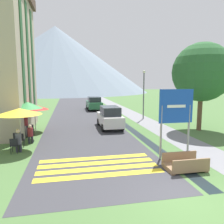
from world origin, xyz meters
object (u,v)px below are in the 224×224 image
cafe_umbrella_middle_green (28,105)px  person_seated_far (30,133)px  cafe_chair_far_right (25,129)px  person_seated_near (18,140)px  parked_car_near (110,117)px  road_sign (176,113)px  cafe_chair_near_left (21,139)px  parked_car_far (94,103)px  person_standing_terrace (26,124)px  cafe_chair_nearest (14,144)px  cafe_umbrella_front_yellow (19,112)px  streetlamp (144,90)px  tree_by_path (202,72)px  cafe_chair_near_right (17,138)px  footbridge (185,165)px  cafe_umbrella_rear_red (35,107)px  cafe_chair_far_left (31,129)px

cafe_umbrella_middle_green → person_seated_far: bearing=-77.5°
cafe_chair_far_right → person_seated_near: (0.38, -3.87, 0.20)m
parked_car_near → road_sign: bearing=-76.7°
person_seated_near → cafe_chair_near_left: bearing=94.8°
parked_car_far → person_standing_terrace: (-6.39, -14.18, 0.06)m
cafe_chair_nearest → person_seated_far: 1.98m
parked_car_near → cafe_umbrella_front_yellow: cafe_umbrella_front_yellow is taller
cafe_umbrella_front_yellow → person_seated_far: size_ratio=2.03×
person_seated_near → person_standing_terrace: size_ratio=0.77×
streetlamp → tree_by_path: tree_by_path is taller
road_sign → cafe_chair_near_right: bearing=155.8°
parked_car_far → cafe_chair_nearest: 18.75m
footbridge → person_standing_terrace: person_standing_terrace is taller
person_seated_far → road_sign: bearing=-29.1°
road_sign → parked_car_near: 8.14m
cafe_umbrella_rear_red → person_seated_far: bearing=-87.1°
cafe_chair_far_left → cafe_umbrella_front_yellow: size_ratio=0.35×
person_standing_terrace → road_sign: bearing=-35.4°
streetlamp → cafe_chair_far_right: bearing=-154.6°
road_sign → cafe_chair_far_right: road_sign is taller
person_standing_terrace → cafe_chair_near_left: bearing=-87.5°
footbridge → cafe_chair_near_left: 9.22m
road_sign → tree_by_path: tree_by_path is taller
streetlamp → road_sign: bearing=-101.8°
cafe_umbrella_rear_red → tree_by_path: bearing=-9.3°
parked_car_near → tree_by_path: 8.07m
person_seated_far → person_standing_terrace: bearing=109.1°
road_sign → person_standing_terrace: road_sign is taller
cafe_chair_nearest → cafe_umbrella_rear_red: bearing=89.5°
cafe_umbrella_rear_red → person_standing_terrace: 2.15m
road_sign → cafe_chair_nearest: road_sign is taller
cafe_chair_nearest → tree_by_path: size_ratio=0.12×
cafe_chair_near_right → tree_by_path: tree_by_path is taller
cafe_chair_near_left → person_standing_terrace: 2.36m
footbridge → person_seated_far: (-7.35, 5.69, 0.44)m
cafe_chair_near_right → person_seated_near: (0.31, -1.17, 0.20)m
cafe_chair_near_left → person_seated_near: (0.08, -0.92, 0.20)m
cafe_umbrella_rear_red → cafe_umbrella_middle_green: bearing=-93.3°
cafe_chair_nearest → streetlamp: streetlamp is taller
road_sign → cafe_chair_far_left: 10.16m
cafe_chair_far_left → cafe_chair_nearest: 3.85m
parked_car_far → person_seated_near: size_ratio=3.51×
person_seated_far → person_standing_terrace: (-0.54, 1.55, 0.31)m
cafe_chair_near_left → cafe_chair_near_right: (-0.23, 0.25, 0.00)m
footbridge → tree_by_path: tree_by_path is taller
person_seated_near → person_seated_far: size_ratio=1.07×
cafe_chair_far_left → streetlamp: 11.85m
footbridge → cafe_chair_nearest: bearing=154.3°
cafe_chair_far_right → person_standing_terrace: person_standing_terrace is taller
parked_car_far → cafe_chair_near_left: size_ratio=5.30×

